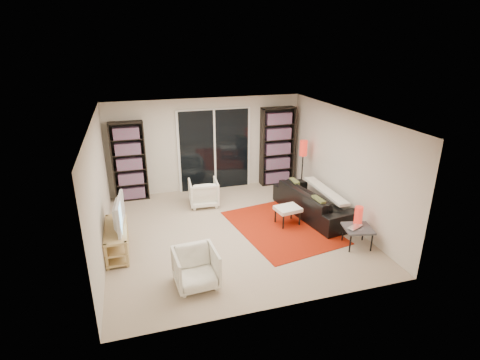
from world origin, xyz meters
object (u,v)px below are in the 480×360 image
object	(u,v)px
bookshelf_right	(277,146)
ottoman	(288,210)
tv_stand	(117,239)
floor_lamp	(303,154)
bookshelf_left	(129,162)
armchair_front	(196,268)
sofa	(314,202)
side_table	(358,229)
armchair_back	(204,193)

from	to	relation	value
bookshelf_right	ottoman	bearing A→B (deg)	-106.05
tv_stand	floor_lamp	xyz separation A→B (m)	(4.52, 1.59, 0.82)
bookshelf_left	bookshelf_right	distance (m)	3.85
bookshelf_left	armchair_front	distance (m)	4.09
bookshelf_right	sofa	xyz separation A→B (m)	(0.07, -2.11, -0.73)
armchair_front	side_table	size ratio (longest dim) A/B	1.13
bookshelf_right	sofa	distance (m)	2.23
bookshelf_left	sofa	bearing A→B (deg)	-28.27
side_table	armchair_back	bearing A→B (deg)	131.80
sofa	side_table	distance (m)	1.51
bookshelf_right	tv_stand	distance (m)	4.94
ottoman	floor_lamp	size ratio (longest dim) A/B	0.40
armchair_front	side_table	world-z (taller)	armchair_front
side_table	tv_stand	bearing A→B (deg)	165.96
bookshelf_right	side_table	bearing A→B (deg)	-86.29
floor_lamp	bookshelf_right	bearing A→B (deg)	110.14
armchair_back	floor_lamp	bearing A→B (deg)	-176.65
side_table	floor_lamp	distance (m)	2.80
bookshelf_right	sofa	bearing A→B (deg)	-88.17
sofa	armchair_front	bearing A→B (deg)	112.03
side_table	bookshelf_right	bearing A→B (deg)	93.71
tv_stand	sofa	size ratio (longest dim) A/B	0.57
sofa	ottoman	bearing A→B (deg)	100.66
armchair_back	bookshelf_right	bearing A→B (deg)	-154.49
sofa	side_table	world-z (taller)	sofa
ottoman	floor_lamp	xyz separation A→B (m)	(1.01, 1.48, 0.74)
side_table	sofa	bearing A→B (deg)	96.34
bookshelf_left	bookshelf_right	bearing A→B (deg)	-0.00
armchair_front	floor_lamp	xyz separation A→B (m)	(3.28, 3.03, 0.77)
bookshelf_right	armchair_back	size ratio (longest dim) A/B	3.04
armchair_back	floor_lamp	world-z (taller)	floor_lamp
tv_stand	side_table	bearing A→B (deg)	-14.04
tv_stand	armchair_back	size ratio (longest dim) A/B	1.80
armchair_back	armchair_front	world-z (taller)	armchair_front
bookshelf_right	floor_lamp	xyz separation A→B (m)	(0.33, -0.90, 0.03)
bookshelf_right	ottoman	distance (m)	2.57
bookshelf_left	tv_stand	world-z (taller)	bookshelf_left
ottoman	sofa	bearing A→B (deg)	19.84
bookshelf_left	ottoman	xyz separation A→B (m)	(3.17, -2.38, -0.63)
armchair_back	side_table	world-z (taller)	armchair_back
bookshelf_left	floor_lamp	size ratio (longest dim) A/B	1.38
armchair_front	ottoman	bearing A→B (deg)	30.67
ottoman	bookshelf_right	bearing A→B (deg)	73.95
tv_stand	armchair_front	size ratio (longest dim) A/B	1.79
bookshelf_left	ottoman	world-z (taller)	bookshelf_left
sofa	ottoman	xyz separation A→B (m)	(-0.75, -0.27, 0.02)
armchair_back	armchair_front	distance (m)	3.16
ottoman	bookshelf_left	bearing A→B (deg)	143.09
side_table	armchair_front	bearing A→B (deg)	-174.03
side_table	floor_lamp	world-z (taller)	floor_lamp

